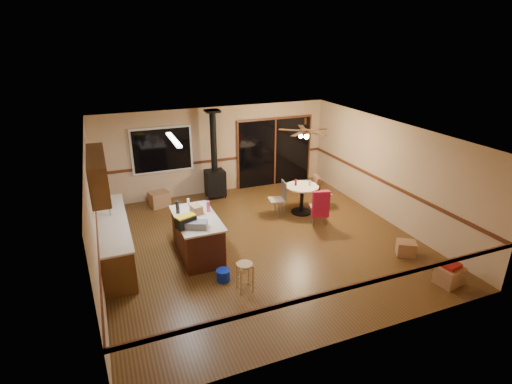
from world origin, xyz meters
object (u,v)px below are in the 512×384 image
bar_stool (245,277)px  dining_table (302,194)px  toolbox_grey (196,224)px  chair_left (281,195)px  blue_bucket (223,275)px  box_under_window (159,199)px  box_corner_b (406,248)px  box_corner_a (449,275)px  chair_right (317,188)px  chair_near (321,204)px  wood_stove (215,174)px  toolbox_black (186,222)px  kitchen_island (197,236)px

bar_stool → dining_table: dining_table is taller
toolbox_grey → chair_left: bearing=31.9°
dining_table → chair_left: (-0.60, 0.08, 0.06)m
blue_bucket → box_under_window: size_ratio=0.53×
dining_table → box_under_window: (-3.52, 1.90, -0.32)m
dining_table → box_corner_b: bearing=-69.0°
box_corner_a → chair_right: bearing=98.1°
box_under_window → toolbox_grey: bearing=-86.1°
chair_near → box_under_window: (-3.57, 2.77, -0.39)m
blue_bucket → chair_near: 3.35m
bar_stool → blue_bucket: size_ratio=2.05×
blue_bucket → toolbox_grey: bearing=115.3°
toolbox_grey → box_corner_b: (4.37, -1.26, -0.81)m
wood_stove → toolbox_black: 3.79m
toolbox_black → box_corner_b: 4.83m
wood_stove → blue_bucket: size_ratio=9.07×
toolbox_grey → box_corner_a: size_ratio=0.95×
dining_table → blue_bucket: bearing=-142.2°
toolbox_grey → toolbox_black: bearing=150.3°
chair_near → bar_stool: bearing=-145.6°
kitchen_island → chair_left: 2.83m
wood_stove → box_under_window: wood_stove is taller
wood_stove → box_corner_b: wood_stove is taller
bar_stool → blue_bucket: 0.56m
chair_left → chair_right: (1.12, 0.02, 0.01)m
toolbox_black → dining_table: 3.80m
box_corner_b → toolbox_grey: bearing=163.9°
chair_left → blue_bucket: bearing=-134.8°
blue_bucket → chair_near: (3.00, 1.41, 0.48)m
wood_stove → blue_bucket: wood_stove is taller
chair_right → box_under_window: 4.44m
wood_stove → toolbox_grey: size_ratio=5.52×
toolbox_black → chair_right: (3.98, 1.58, -0.41)m
toolbox_black → box_corner_a: bearing=-29.1°
toolbox_grey → box_corner_b: size_ratio=1.16×
dining_table → chair_right: chair_right is taller
chair_left → chair_right: bearing=0.8°
bar_stool → chair_near: size_ratio=0.81×
kitchen_island → toolbox_grey: 0.72m
kitchen_island → box_corner_a: 5.18m
chair_left → toolbox_grey: bearing=-148.1°
chair_near → chair_right: same height
toolbox_black → box_corner_b: size_ratio=1.02×
toolbox_black → bar_stool: bearing=-57.2°
bar_stool → box_corner_b: 3.75m
chair_near → box_under_window: chair_near is taller
box_under_window → box_corner_b: bearing=-45.8°
toolbox_grey → blue_bucket: (0.33, -0.70, -0.86)m
toolbox_grey → chair_right: toolbox_grey is taller
chair_left → box_corner_a: size_ratio=1.07×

